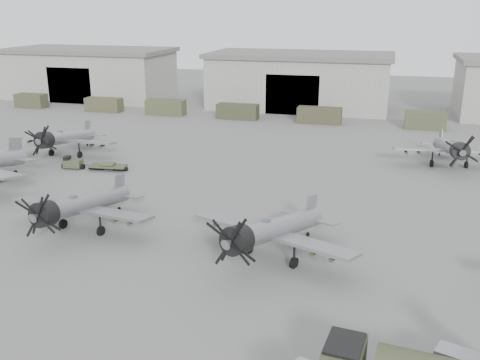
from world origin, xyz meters
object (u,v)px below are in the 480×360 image
object	(u,v)px
aircraft_mid_1	(78,206)
tug_trailer	(86,164)
aircraft_far_0	(63,138)
aircraft_far_1	(451,148)
aircraft_mid_2	(270,231)

from	to	relation	value
aircraft_mid_1	tug_trailer	size ratio (longest dim) A/B	1.73
aircraft_mid_1	aircraft_far_0	bearing A→B (deg)	132.96
aircraft_far_1	aircraft_mid_2	bearing A→B (deg)	-124.42
aircraft_far_1	tug_trailer	bearing A→B (deg)	-170.86
aircraft_mid_2	aircraft_far_1	world-z (taller)	aircraft_mid_2
aircraft_mid_2	aircraft_far_1	bearing A→B (deg)	84.27
aircraft_far_1	tug_trailer	xyz separation A→B (m)	(-35.42, -10.32, -1.56)
tug_trailer	aircraft_mid_1	bearing A→B (deg)	-67.01
aircraft_mid_1	aircraft_mid_2	world-z (taller)	aircraft_mid_2
aircraft_mid_1	aircraft_far_0	world-z (taller)	aircraft_far_0
aircraft_mid_1	aircraft_far_0	size ratio (longest dim) A/B	0.99
aircraft_far_1	tug_trailer	world-z (taller)	aircraft_far_1
aircraft_far_0	tug_trailer	world-z (taller)	aircraft_far_0
aircraft_mid_2	aircraft_far_0	bearing A→B (deg)	166.91
aircraft_mid_2	aircraft_far_0	distance (m)	32.85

